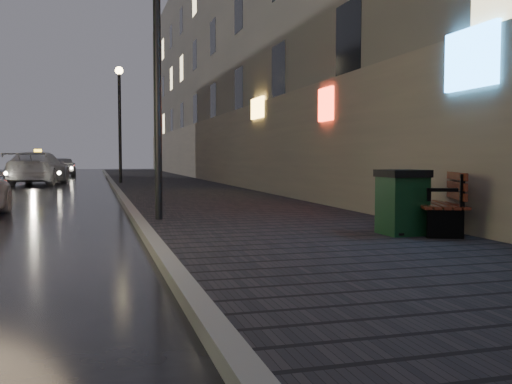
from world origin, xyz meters
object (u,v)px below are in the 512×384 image
lamp_near (157,41)px  lamp_far (120,110)px  bench (439,201)px  trash_bin (402,202)px  taxi_mid (38,168)px  car_far (63,167)px

lamp_near → lamp_far: (0.00, 16.00, 0.00)m
bench → trash_bin: (-0.73, -0.13, 0.02)m
taxi_mid → car_far: 10.76m
lamp_near → taxi_mid: bearing=101.5°
lamp_far → trash_bin: 19.65m
lamp_far → lamp_near: bearing=-90.0°
lamp_near → trash_bin: 5.40m
lamp_far → taxi_mid: lamp_far is taller
car_far → lamp_near: bearing=92.1°
taxi_mid → car_far: size_ratio=1.38×
lamp_far → bench: 19.66m
lamp_far → taxi_mid: 5.30m
lamp_near → lamp_far: size_ratio=1.00×
bench → car_far: car_far is taller
bench → taxi_mid: size_ratio=0.37×
car_far → bench: bearing=98.6°
bench → car_far: (-7.23, 32.32, 0.04)m
lamp_near → lamp_far: same height
lamp_near → lamp_far: bearing=90.0°
lamp_near → taxi_mid: size_ratio=0.98×
bench → car_far: size_ratio=0.51×
car_far → taxi_mid: bearing=82.7°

